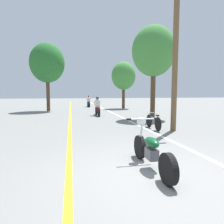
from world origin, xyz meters
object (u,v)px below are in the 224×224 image
roadside_tree_left (47,63)px  bicycle_parked (153,122)px  motorcycle_rider_lead (98,108)px  utility_pole (175,51)px  roadside_tree_right_far (124,76)px  roadside_tree_right_near (154,52)px  motorcycle_rider_far (89,103)px  motorcycle_foreground (150,149)px

roadside_tree_left → bicycle_parked: size_ratio=3.75×
motorcycle_rider_lead → utility_pole: bearing=-69.2°
roadside_tree_right_far → motorcycle_rider_lead: (-3.67, -6.27, -2.95)m
roadside_tree_right_far → roadside_tree_right_near: bearing=-91.5°
roadside_tree_right_far → motorcycle_rider_far: bearing=137.6°
roadside_tree_right_far → bicycle_parked: roadside_tree_right_far is taller
motorcycle_foreground → motorcycle_rider_far: motorcycle_rider_far is taller
bicycle_parked → motorcycle_rider_far: bearing=96.0°
roadside_tree_right_far → motorcycle_foreground: size_ratio=2.35×
motorcycle_foreground → bicycle_parked: bearing=65.9°
roadside_tree_right_far → utility_pole: bearing=-95.0°
motorcycle_rider_lead → roadside_tree_right_near: bearing=-32.0°
roadside_tree_right_far → motorcycle_foreground: bearing=-102.9°
roadside_tree_right_far → motorcycle_rider_far: roadside_tree_right_far is taller
roadside_tree_left → motorcycle_rider_lead: (4.00, -4.69, -3.87)m
roadside_tree_right_far → roadside_tree_left: 7.88m
roadside_tree_right_near → motorcycle_rider_lead: (-3.45, 2.16, -3.85)m
roadside_tree_right_far → motorcycle_foreground: roadside_tree_right_far is taller
roadside_tree_right_near → motorcycle_foreground: 10.06m
motorcycle_rider_far → bicycle_parked: 15.68m
roadside_tree_right_near → bicycle_parked: size_ratio=3.65×
roadside_tree_right_near → roadside_tree_right_far: (0.22, 8.43, -0.90)m
roadside_tree_left → motorcycle_rider_lead: bearing=-49.5°
roadside_tree_right_near → motorcycle_rider_lead: roadside_tree_right_near is taller
utility_pole → roadside_tree_left: size_ratio=1.10×
bicycle_parked → roadside_tree_right_near: bearing=67.4°
roadside_tree_left → motorcycle_rider_far: roadside_tree_left is taller
motorcycle_rider_lead → bicycle_parked: (1.81, -6.12, -0.19)m
roadside_tree_left → bicycle_parked: 12.92m
roadside_tree_left → motorcycle_rider_far: size_ratio=3.02×
utility_pole → motorcycle_foreground: (-2.75, -3.99, -3.08)m
utility_pole → motorcycle_rider_lead: 7.72m
bicycle_parked → roadside_tree_left: bearing=118.3°
utility_pole → motorcycle_foreground: bearing=-124.5°
roadside_tree_left → motorcycle_foreground: roadside_tree_left is taller
utility_pole → bicycle_parked: size_ratio=4.11×
roadside_tree_right_near → bicycle_parked: bearing=-112.6°
utility_pole → roadside_tree_right_near: utility_pole is taller
roadside_tree_right_near → motorcycle_rider_lead: bearing=148.0°
roadside_tree_right_near → roadside_tree_right_far: size_ratio=1.21×
utility_pole → roadside_tree_right_near: (0.93, 4.49, 0.88)m
motorcycle_foreground → roadside_tree_right_near: bearing=66.6°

